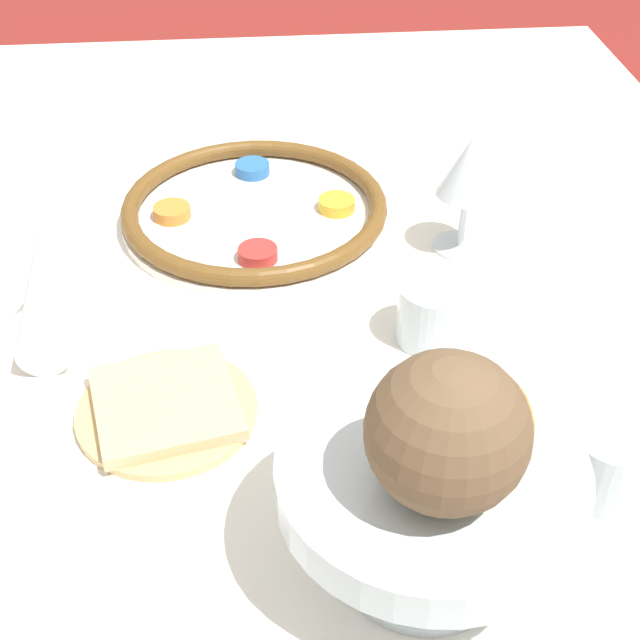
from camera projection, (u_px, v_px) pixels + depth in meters
The scene contains 11 objects.
dining_table at pixel (309, 537), 1.12m from camera, with size 1.51×1.09×0.72m.
seder_plate at pixel (255, 210), 1.02m from camera, with size 0.30×0.30×0.03m.
wine_glass at pixel (469, 172), 0.93m from camera, with size 0.07×0.07×0.13m.
fruit_stand at pixel (429, 487), 0.61m from camera, with size 0.21×0.21×0.11m.
orange_fruit at pixel (464, 427), 0.56m from camera, with size 0.09×0.09×0.09m.
coconut at pixel (447, 433), 0.54m from camera, with size 0.10×0.10×0.10m.
bread_plate at pixel (166, 407), 0.77m from camera, with size 0.16×0.16×0.02m.
napkin_roll at pixel (52, 295), 0.87m from camera, with size 0.19×0.06×0.05m.
cup_near at pixel (610, 461), 0.69m from camera, with size 0.07×0.07×0.06m.
cup_mid at pixel (434, 313), 0.84m from camera, with size 0.07×0.07×0.06m.
spoon at pixel (12, 307), 0.89m from camera, with size 0.16×0.08×0.01m.
Camera 1 is at (0.71, -0.05, 1.26)m, focal length 50.00 mm.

